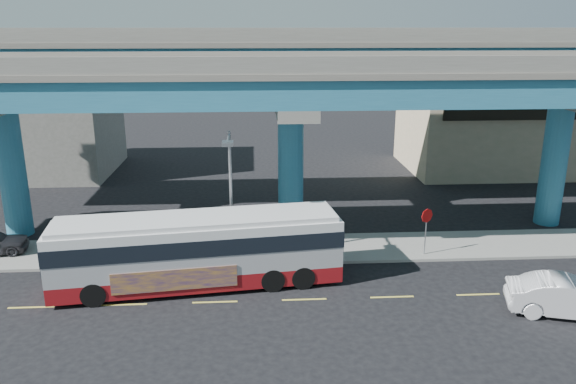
{
  "coord_description": "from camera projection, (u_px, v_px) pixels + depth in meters",
  "views": [
    {
      "loc": [
        -2.13,
        -23.01,
        11.83
      ],
      "look_at": [
        -0.47,
        4.0,
        3.79
      ],
      "focal_mm": 35.0,
      "sensor_mm": 36.0,
      "label": 1
    }
  ],
  "objects": [
    {
      "name": "ground",
      "position": [
        304.0,
        297.0,
        25.51
      ],
      "size": [
        120.0,
        120.0,
        0.0
      ],
      "primitive_type": "plane",
      "color": "black",
      "rests_on": "ground"
    },
    {
      "name": "sedan",
      "position": [
        569.0,
        297.0,
        23.67
      ],
      "size": [
        4.4,
        5.9,
        1.64
      ],
      "primitive_type": "imported",
      "rotation": [
        0.0,
        0.0,
        1.29
      ],
      "color": "silver",
      "rests_on": "ground"
    },
    {
      "name": "viaduct",
      "position": [
        291.0,
        75.0,
        31.62
      ],
      "size": [
        52.0,
        12.4,
        11.7
      ],
      "color": "#226281",
      "rests_on": "ground"
    },
    {
      "name": "lane_markings",
      "position": [
        304.0,
        299.0,
        25.22
      ],
      "size": [
        58.0,
        0.12,
        0.01
      ],
      "color": "#D8C64C",
      "rests_on": "ground"
    },
    {
      "name": "transit_bus",
      "position": [
        198.0,
        248.0,
        26.13
      ],
      "size": [
        13.55,
        4.49,
        3.42
      ],
      "rotation": [
        0.0,
        0.0,
        0.12
      ],
      "color": "maroon",
      "rests_on": "ground"
    },
    {
      "name": "stop_sign",
      "position": [
        427.0,
        222.0,
        29.34
      ],
      "size": [
        0.7,
        0.37,
        2.55
      ],
      "rotation": [
        0.0,
        0.0,
        0.07
      ],
      "color": "gray",
      "rests_on": "sidewalk"
    },
    {
      "name": "sidewalk",
      "position": [
        295.0,
        249.0,
        30.75
      ],
      "size": [
        70.0,
        4.0,
        0.15
      ],
      "primitive_type": "cube",
      "color": "gray",
      "rests_on": "ground"
    },
    {
      "name": "building_beige",
      "position": [
        491.0,
        128.0,
        47.55
      ],
      "size": [
        14.0,
        10.23,
        7.0
      ],
      "color": "#C4AB8C",
      "rests_on": "ground"
    },
    {
      "name": "street_lamp",
      "position": [
        230.0,
        180.0,
        27.32
      ],
      "size": [
        0.5,
        2.26,
        6.76
      ],
      "color": "gray",
      "rests_on": "sidewalk"
    },
    {
      "name": "building_concrete",
      "position": [
        36.0,
        119.0,
        46.01
      ],
      "size": [
        12.0,
        10.0,
        9.0
      ],
      "primitive_type": "cube",
      "color": "gray",
      "rests_on": "ground"
    }
  ]
}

